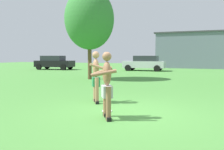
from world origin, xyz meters
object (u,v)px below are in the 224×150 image
object	(u,v)px
player_near	(96,76)
player_in_gray	(107,84)
car_black_mid_lot	(54,62)
car_silver_near_post	(145,63)
frisbee	(107,111)
tree_right_field	(89,19)

from	to	relation	value
player_near	player_in_gray	world-z (taller)	player_near
car_black_mid_lot	player_in_gray	bearing A→B (deg)	-51.59
player_near	car_silver_near_post	world-z (taller)	player_near
player_near	car_black_mid_lot	size ratio (longest dim) A/B	0.39
car_silver_near_post	car_black_mid_lot	distance (m)	10.29
player_in_gray	frisbee	world-z (taller)	player_in_gray
player_in_gray	car_silver_near_post	size ratio (longest dim) A/B	0.39
player_in_gray	tree_right_field	world-z (taller)	tree_right_field
tree_right_field	player_near	bearing A→B (deg)	-61.87
frisbee	tree_right_field	xyz separation A→B (m)	(-4.58, 8.07, 4.00)
car_silver_near_post	car_black_mid_lot	xyz separation A→B (m)	(-10.16, -1.58, 0.00)
player_in_gray	car_silver_near_post	xyz separation A→B (m)	(-3.40, 18.69, -0.07)
player_in_gray	tree_right_field	distance (m)	10.47
frisbee	car_black_mid_lot	bearing A→B (deg)	128.98
player_in_gray	car_black_mid_lot	bearing A→B (deg)	128.41
frisbee	car_silver_near_post	world-z (taller)	car_silver_near_post
car_silver_near_post	car_black_mid_lot	size ratio (longest dim) A/B	0.97
player_near	car_silver_near_post	xyz separation A→B (m)	(-2.29, 16.95, -0.10)
player_near	car_silver_near_post	distance (m)	17.10
frisbee	car_silver_near_post	xyz separation A→B (m)	(-3.13, 18.02, 0.81)
frisbee	car_silver_near_post	distance (m)	18.30
player_near	player_in_gray	bearing A→B (deg)	-57.60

